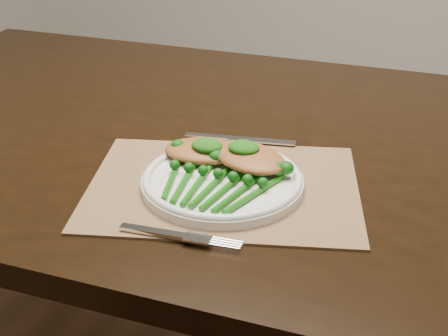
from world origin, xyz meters
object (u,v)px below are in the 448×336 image
at_px(dining_table, 231,301).
at_px(dinner_plate, 222,180).
at_px(chicken_fillet_left, 203,151).
at_px(broccolini_bundle, 212,185).
at_px(placemat, 223,187).

bearing_deg(dining_table, dinner_plate, -75.84).
height_order(chicken_fillet_left, broccolini_bundle, chicken_fillet_left).
bearing_deg(chicken_fillet_left, dining_table, 81.68).
distance_m(placemat, dinner_plate, 0.01).
height_order(placemat, broccolini_bundle, broccolini_bundle).
xyz_separation_m(placemat, broccolini_bundle, (-0.00, -0.03, 0.02)).
bearing_deg(broccolini_bundle, placemat, 85.79).
xyz_separation_m(placemat, chicken_fillet_left, (-0.06, 0.05, 0.03)).
bearing_deg(broccolini_bundle, dining_table, 104.81).
height_order(placemat, chicken_fillet_left, chicken_fillet_left).
height_order(dinner_plate, chicken_fillet_left, chicken_fillet_left).
height_order(dining_table, chicken_fillet_left, chicken_fillet_left).
xyz_separation_m(dining_table, dinner_plate, (0.06, -0.18, 0.39)).
bearing_deg(placemat, dining_table, 90.55).
relative_size(dining_table, placemat, 4.20).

